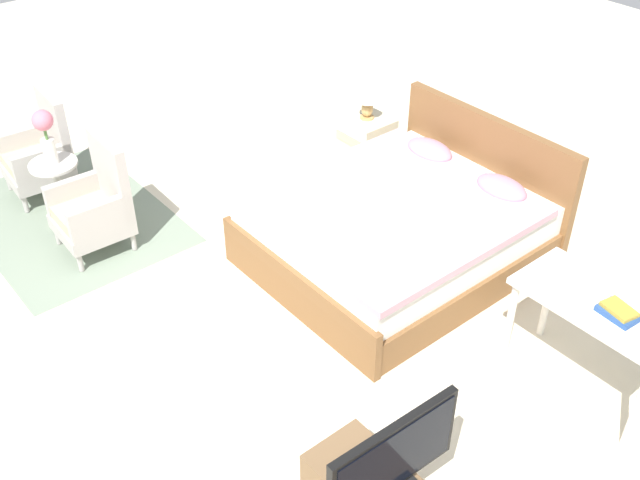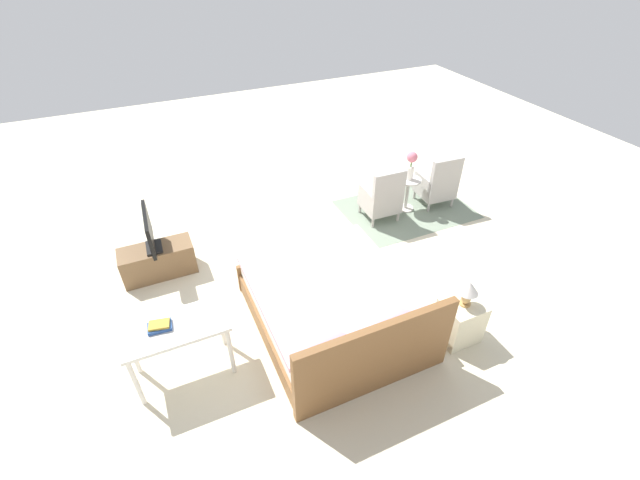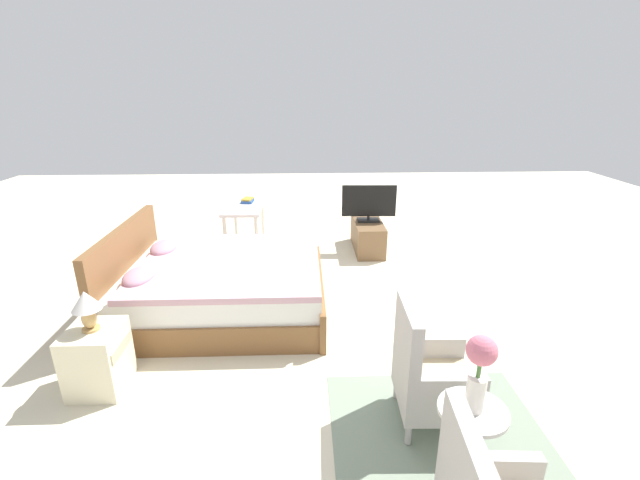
# 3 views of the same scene
# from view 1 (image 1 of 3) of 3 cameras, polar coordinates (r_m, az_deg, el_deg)

# --- Properties ---
(ground_plane) EXTENTS (16.00, 16.00, 0.00)m
(ground_plane) POSITION_cam_1_polar(r_m,az_deg,el_deg) (5.70, -3.61, -4.49)
(ground_plane) COLOR beige
(floor_rug) EXTENTS (2.10, 1.50, 0.01)m
(floor_rug) POSITION_cam_1_polar(r_m,az_deg,el_deg) (6.91, -18.56, 1.60)
(floor_rug) COLOR gray
(floor_rug) RESTS_ON ground_plane
(bed) EXTENTS (1.77, 2.10, 0.96)m
(bed) POSITION_cam_1_polar(r_m,az_deg,el_deg) (5.95, 6.23, 0.91)
(bed) COLOR brown
(bed) RESTS_ON ground_plane
(armchair_by_window_left) EXTENTS (0.57, 0.57, 0.92)m
(armchair_by_window_left) POSITION_cam_1_polar(r_m,az_deg,el_deg) (7.18, -20.46, 6.12)
(armchair_by_window_left) COLOR #ADA8A3
(armchair_by_window_left) RESTS_ON floor_rug
(armchair_by_window_right) EXTENTS (0.56, 0.56, 0.92)m
(armchair_by_window_right) POSITION_cam_1_polar(r_m,az_deg,el_deg) (6.28, -16.71, 2.50)
(armchair_by_window_right) COLOR #ADA8A3
(armchair_by_window_right) RESTS_ON floor_rug
(side_table) EXTENTS (0.40, 0.40, 0.57)m
(side_table) POSITION_cam_1_polar(r_m,az_deg,el_deg) (6.72, -19.34, 4.00)
(side_table) COLOR beige
(side_table) RESTS_ON ground_plane
(flower_vase) EXTENTS (0.17, 0.17, 0.48)m
(flower_vase) POSITION_cam_1_polar(r_m,az_deg,el_deg) (6.48, -20.21, 7.77)
(flower_vase) COLOR silver
(flower_vase) RESTS_ON side_table
(nightstand) EXTENTS (0.44, 0.41, 0.53)m
(nightstand) POSITION_cam_1_polar(r_m,az_deg,el_deg) (7.16, 3.51, 7.34)
(nightstand) COLOR beige
(nightstand) RESTS_ON ground_plane
(table_lamp) EXTENTS (0.22, 0.22, 0.33)m
(table_lamp) POSITION_cam_1_polar(r_m,az_deg,el_deg) (6.94, 3.66, 10.82)
(table_lamp) COLOR tan
(table_lamp) RESTS_ON nightstand
(tv_flatscreen) EXTENTS (0.21, 0.78, 0.53)m
(tv_flatscreen) POSITION_cam_1_polar(r_m,az_deg,el_deg) (3.77, 5.59, -16.40)
(tv_flatscreen) COLOR black
(tv_flatscreen) RESTS_ON tv_stand
(vanity_desk) EXTENTS (1.04, 0.52, 0.72)m
(vanity_desk) POSITION_cam_1_polar(r_m,az_deg,el_deg) (4.94, 20.44, -5.40)
(vanity_desk) COLOR silver
(vanity_desk) RESTS_ON ground_plane
(book_stack) EXTENTS (0.24, 0.17, 0.06)m
(book_stack) POSITION_cam_1_polar(r_m,az_deg,el_deg) (4.79, 21.79, -5.11)
(book_stack) COLOR #284C8E
(book_stack) RESTS_ON vanity_desk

